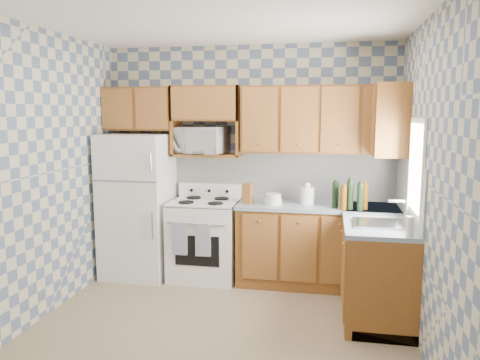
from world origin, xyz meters
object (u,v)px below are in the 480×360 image
at_px(stove_body, 205,240).
at_px(microwave, 202,140).
at_px(refrigerator, 138,205).
at_px(electric_kettle, 307,196).

xyz_separation_m(stove_body, microwave, (-0.06, 0.16, 1.16)).
relative_size(refrigerator, stove_body, 1.87).
xyz_separation_m(refrigerator, stove_body, (0.80, 0.03, -0.39)).
bearing_deg(electric_kettle, stove_body, -179.44).
height_order(microwave, electric_kettle, microwave).
distance_m(refrigerator, microwave, 1.08).
xyz_separation_m(stove_body, electric_kettle, (1.18, 0.01, 0.57)).
relative_size(microwave, electric_kettle, 2.97).
distance_m(refrigerator, electric_kettle, 1.99).
distance_m(microwave, electric_kettle, 1.38).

